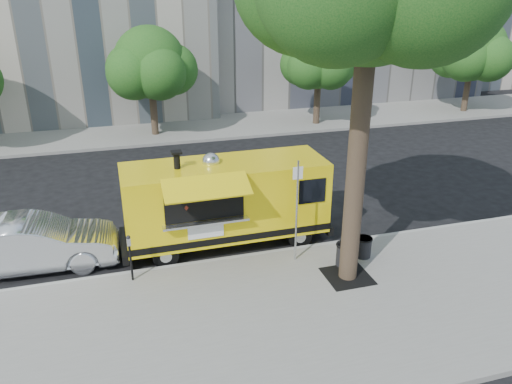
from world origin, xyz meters
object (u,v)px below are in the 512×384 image
trash_bin_left (345,254)px  trash_bin_right (363,246)px  far_tree_c (319,59)px  food_truck (225,201)px  sedan (34,244)px  sign_post (297,205)px  far_tree_b (150,63)px  parking_meter (130,253)px  far_tree_d (473,49)px

trash_bin_left → trash_bin_right: (0.72, 0.30, -0.03)m
far_tree_c → food_truck: far_tree_c is taller
sedan → trash_bin_left: (8.34, -2.55, -0.25)m
far_tree_c → sign_post: 15.48m
far_tree_b → trash_bin_left: far_tree_b is taller
parking_meter → trash_bin_left: size_ratio=2.03×
food_truck → parking_meter: bearing=-152.9°
far_tree_c → trash_bin_left: size_ratio=7.93×
parking_meter → trash_bin_left: bearing=-8.7°
far_tree_c → sedan: (-13.56, -12.08, -2.96)m
parking_meter → sedan: (-2.56, 1.67, -0.23)m
trash_bin_right → food_truck: bearing=149.6°
sign_post → trash_bin_left: size_ratio=4.57×
sedan → far_tree_b: bearing=-18.2°
far_tree_d → parking_meter: 25.38m
far_tree_c → food_truck: (-8.09, -12.23, -2.25)m
sign_post → food_truck: 2.41m
far_tree_b → sign_post: 14.61m
sedan → trash_bin_right: 9.34m
trash_bin_left → parking_meter: bearing=171.3°
far_tree_b → far_tree_d: (19.00, -0.10, 0.06)m
sign_post → trash_bin_right: (1.95, -0.38, -1.38)m
parking_meter → trash_bin_right: parking_meter is taller
far_tree_d → sedan: size_ratio=1.23×
sedan → far_tree_c: bearing=-46.3°
far_tree_b → far_tree_c: 9.01m
far_tree_b → sedan: 13.55m
sedan → trash_bin_left: sedan is taller
far_tree_d → trash_bin_right: far_tree_d is taller
far_tree_b → food_truck: (0.91, -12.53, -2.37)m
far_tree_b → far_tree_c: (9.00, -0.30, -0.12)m
far_tree_d → trash_bin_left: bearing=-135.7°
far_tree_c → parking_meter: bearing=-128.7°
food_truck → trash_bin_right: size_ratio=10.61×
far_tree_b → trash_bin_right: 15.67m
far_tree_c → trash_bin_left: (-5.22, -14.63, -3.22)m
sedan → trash_bin_left: bearing=-105.0°
far_tree_b → trash_bin_left: (3.78, -14.93, -3.33)m
far_tree_d → sign_post: bearing=-139.3°
sign_post → trash_bin_right: bearing=-11.1°
far_tree_b → sign_post: far_tree_b is taller
sign_post → trash_bin_left: sign_post is taller
far_tree_b → sedan: bearing=-110.2°
far_tree_b → far_tree_d: bearing=-0.3°
far_tree_c → trash_bin_right: (-4.50, -14.33, -3.25)m
parking_meter → sedan: 3.06m
far_tree_c → sign_post: size_ratio=1.74×
sign_post → sedan: (-7.11, 1.87, -1.09)m
food_truck → trash_bin_right: (3.59, -2.10, -1.00)m
far_tree_b → parking_meter: (-2.00, -14.05, -2.85)m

